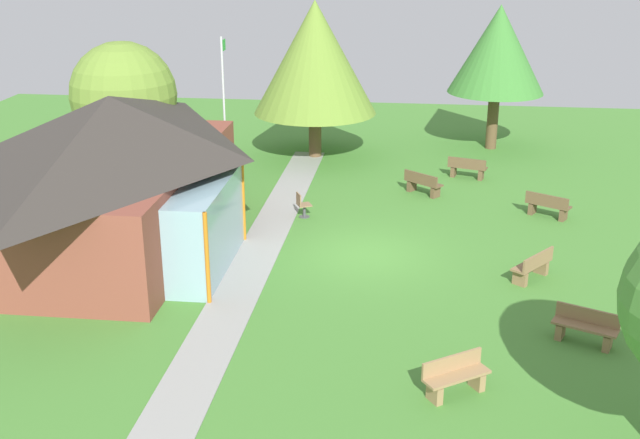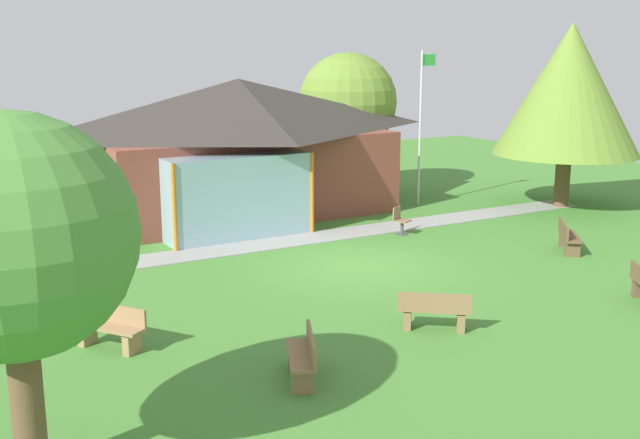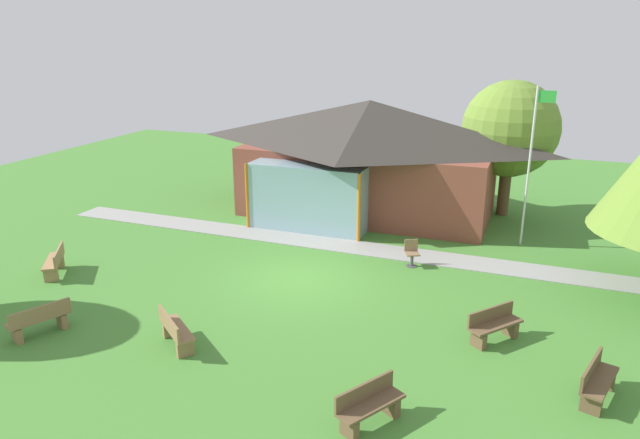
{
  "view_description": "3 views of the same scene",
  "coord_description": "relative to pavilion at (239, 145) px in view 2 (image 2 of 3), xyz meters",
  "views": [
    {
      "loc": [
        -21.83,
        -1.22,
        9.26
      ],
      "look_at": [
        -0.08,
        1.34,
        1.1
      ],
      "focal_mm": 44.04,
      "sensor_mm": 36.0,
      "label": 1
    },
    {
      "loc": [
        -10.87,
        -16.65,
        5.8
      ],
      "look_at": [
        -0.11,
        1.92,
        0.9
      ],
      "focal_mm": 43.3,
      "sensor_mm": 36.0,
      "label": 2
    },
    {
      "loc": [
        6.48,
        -15.32,
        7.36
      ],
      "look_at": [
        0.09,
        1.56,
        1.47
      ],
      "focal_mm": 32.82,
      "sensor_mm": 36.0,
      "label": 3
    }
  ],
  "objects": [
    {
      "name": "tree_behind_pavilion_right",
      "position": [
        5.45,
        1.73,
        1.13
      ],
      "size": [
        3.85,
        3.85,
        5.5
      ],
      "color": "brown",
      "rests_on": "ground_plane"
    },
    {
      "name": "tree_lawn_corner",
      "position": [
        -9.39,
        -13.87,
        0.95
      ],
      "size": [
        3.24,
        3.24,
        5.02
      ],
      "color": "brown",
      "rests_on": "ground_plane"
    },
    {
      "name": "bench_mid_right",
      "position": [
        6.04,
        -9.19,
        -2.02
      ],
      "size": [
        1.28,
        1.45,
        0.84
      ],
      "rotation": [
        0.0,
        0.0,
        4.04
      ],
      "color": "brown",
      "rests_on": "ground_plane"
    },
    {
      "name": "footpath",
      "position": [
        0.1,
        -4.21,
        -2.41
      ],
      "size": [
        22.26,
        1.53,
        0.03
      ],
      "primitive_type": "cube",
      "rotation": [
        0.0,
        0.0,
        -0.01
      ],
      "color": "#999993",
      "rests_on": "ground_plane"
    },
    {
      "name": "bench_mid_left",
      "position": [
        -7.21,
        -9.8,
        -2.02
      ],
      "size": [
        1.21,
        1.49,
        0.84
      ],
      "rotation": [
        0.0,
        0.0,
        2.17
      ],
      "color": "#9E7A51",
      "rests_on": "ground_plane"
    },
    {
      "name": "flagpole",
      "position": [
        6.39,
        -1.75,
        0.66
      ],
      "size": [
        0.64,
        0.08,
        5.59
      ],
      "color": "silver",
      "rests_on": "ground_plane"
    },
    {
      "name": "bench_front_left",
      "position": [
        -4.66,
        -12.95,
        -2.02
      ],
      "size": [
        1.03,
        1.55,
        0.84
      ],
      "rotation": [
        0.0,
        0.0,
        1.14
      ],
      "color": "olive",
      "rests_on": "ground_plane"
    },
    {
      "name": "tree_east_hedge",
      "position": [
        10.69,
        -4.62,
        1.8
      ],
      "size": [
        5.15,
        5.15,
        6.55
      ],
      "color": "brown",
      "rests_on": "ground_plane"
    },
    {
      "name": "ground_plane",
      "position": [
        0.1,
        -7.43,
        -2.42
      ],
      "size": [
        44.0,
        44.0,
        0.0
      ],
      "primitive_type": "plane",
      "color": "#478433"
    },
    {
      "name": "pavilion",
      "position": [
        0.0,
        0.0,
        0.0
      ],
      "size": [
        10.93,
        6.85,
        4.66
      ],
      "color": "brown",
      "rests_on": "ground_plane"
    },
    {
      "name": "patio_chair_lawn_spare",
      "position": [
        3.11,
        -5.13,
        -2.01
      ],
      "size": [
        0.59,
        0.59,
        0.86
      ],
      "rotation": [
        0.0,
        0.0,
        3.59
      ],
      "color": "#8C6B4C",
      "rests_on": "ground_plane"
    },
    {
      "name": "bench_front_center",
      "position": [
        -1.16,
        -12.21,
        -2.02
      ],
      "size": [
        1.45,
        1.28,
        0.84
      ],
      "rotation": [
        0.0,
        0.0,
        5.61
      ],
      "color": "olive",
      "rests_on": "ground_plane"
    }
  ]
}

